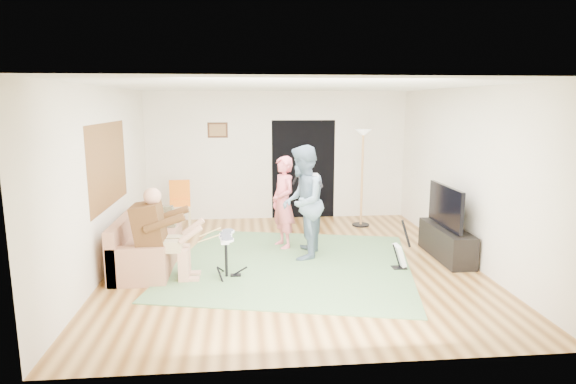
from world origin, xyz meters
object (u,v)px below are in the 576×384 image
(tv_cabinet, at_px, (446,243))
(guitarist, at_px, (302,202))
(television, at_px, (446,206))
(guitar_spare, at_px, (400,255))
(drum_kit, at_px, (226,258))
(singer, at_px, (283,202))
(dining_chair, at_px, (180,213))
(sofa, at_px, (143,249))
(torchiere_lamp, at_px, (363,160))

(tv_cabinet, bearing_deg, guitarist, 174.09)
(tv_cabinet, distance_m, television, 0.60)
(guitarist, distance_m, television, 2.27)
(guitar_spare, height_order, television, television)
(drum_kit, distance_m, singer, 1.74)
(dining_chair, bearing_deg, singer, -38.30)
(dining_chair, bearing_deg, tv_cabinet, -29.44)
(dining_chair, relative_size, television, 0.82)
(guitarist, height_order, tv_cabinet, guitarist)
(singer, xyz_separation_m, dining_chair, (-1.90, 1.28, -0.44))
(sofa, xyz_separation_m, singer, (2.22, 0.73, 0.53))
(singer, relative_size, television, 1.34)
(television, bearing_deg, drum_kit, -170.71)
(guitar_spare, bearing_deg, torchiere_lamp, 89.01)
(guitar_spare, xyz_separation_m, torchiere_lamp, (0.05, 2.60, 1.11))
(television, bearing_deg, tv_cabinet, 0.00)
(singer, xyz_separation_m, guitarist, (0.26, -0.58, 0.12))
(guitar_spare, height_order, tv_cabinet, guitar_spare)
(torchiere_lamp, xyz_separation_m, television, (0.82, -2.14, -0.48))
(guitar_spare, relative_size, torchiere_lamp, 0.39)
(guitarist, distance_m, tv_cabinet, 2.41)
(tv_cabinet, bearing_deg, sofa, 178.98)
(drum_kit, xyz_separation_m, tv_cabinet, (3.50, 0.56, -0.03))
(singer, height_order, guitar_spare, singer)
(sofa, distance_m, guitar_spare, 3.91)
(television, bearing_deg, torchiere_lamp, 111.04)
(television, bearing_deg, dining_chair, 154.61)
(sofa, distance_m, singer, 2.40)
(guitarist, xyz_separation_m, dining_chair, (-2.16, 1.86, -0.56))
(dining_chair, height_order, television, television)
(sofa, relative_size, guitar_spare, 2.54)
(sofa, height_order, television, television)
(singer, bearing_deg, sofa, -93.23)
(guitar_spare, xyz_separation_m, tv_cabinet, (0.92, 0.46, 0.03))
(guitarist, relative_size, tv_cabinet, 1.29)
(drum_kit, height_order, dining_chair, dining_chair)
(sofa, xyz_separation_m, dining_chair, (0.32, 2.01, 0.09))
(singer, bearing_deg, dining_chair, -145.41)
(guitar_spare, distance_m, tv_cabinet, 1.03)
(drum_kit, bearing_deg, singer, 55.89)
(guitarist, relative_size, torchiere_lamp, 0.93)
(sofa, relative_size, drum_kit, 2.96)
(sofa, distance_m, tv_cabinet, 4.79)
(television, bearing_deg, guitar_spare, -152.07)
(guitar_spare, bearing_deg, drum_kit, -177.67)
(singer, height_order, torchiere_lamp, torchiere_lamp)
(guitarist, bearing_deg, drum_kit, -40.92)
(guitar_spare, relative_size, tv_cabinet, 0.54)
(sofa, height_order, dining_chair, dining_chair)
(drum_kit, xyz_separation_m, singer, (0.93, 1.38, 0.51))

